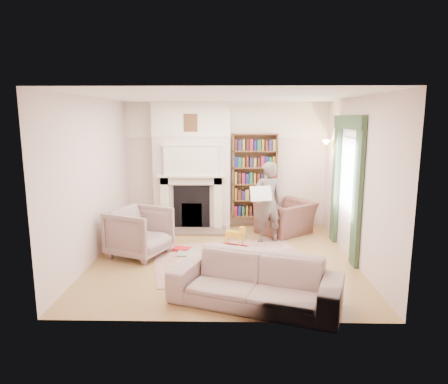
{
  "coord_description": "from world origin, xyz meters",
  "views": [
    {
      "loc": [
        0.14,
        -6.75,
        2.45
      ],
      "look_at": [
        0.0,
        0.25,
        1.15
      ],
      "focal_mm": 32.0,
      "sensor_mm": 36.0,
      "label": 1
    }
  ],
  "objects_px": {
    "armchair_left": "(140,232)",
    "sofa": "(255,281)",
    "man_reading": "(268,202)",
    "paraffin_heater": "(165,221)",
    "bookcase": "(255,176)",
    "rocking_horse": "(234,237)",
    "coffee_table": "(300,278)",
    "armchair_reading": "(286,218)"
  },
  "relations": [
    {
      "from": "armchair_reading",
      "to": "sofa",
      "type": "bearing_deg",
      "value": 36.73
    },
    {
      "from": "man_reading",
      "to": "coffee_table",
      "type": "bearing_deg",
      "value": 81.99
    },
    {
      "from": "armchair_reading",
      "to": "paraffin_heater",
      "type": "distance_m",
      "value": 2.6
    },
    {
      "from": "armchair_reading",
      "to": "paraffin_heater",
      "type": "bearing_deg",
      "value": -38.54
    },
    {
      "from": "sofa",
      "to": "rocking_horse",
      "type": "distance_m",
      "value": 2.36
    },
    {
      "from": "armchair_reading",
      "to": "sofa",
      "type": "height_order",
      "value": "armchair_reading"
    },
    {
      "from": "bookcase",
      "to": "coffee_table",
      "type": "height_order",
      "value": "bookcase"
    },
    {
      "from": "bookcase",
      "to": "man_reading",
      "type": "relative_size",
      "value": 1.14
    },
    {
      "from": "armchair_left",
      "to": "man_reading",
      "type": "height_order",
      "value": "man_reading"
    },
    {
      "from": "armchair_left",
      "to": "rocking_horse",
      "type": "height_order",
      "value": "armchair_left"
    },
    {
      "from": "coffee_table",
      "to": "paraffin_heater",
      "type": "relative_size",
      "value": 1.27
    },
    {
      "from": "armchair_reading",
      "to": "paraffin_heater",
      "type": "xyz_separation_m",
      "value": [
        -2.6,
        -0.02,
        -0.07
      ]
    },
    {
      "from": "bookcase",
      "to": "paraffin_heater",
      "type": "height_order",
      "value": "bookcase"
    },
    {
      "from": "rocking_horse",
      "to": "coffee_table",
      "type": "bearing_deg",
      "value": -43.28
    },
    {
      "from": "bookcase",
      "to": "paraffin_heater",
      "type": "xyz_separation_m",
      "value": [
        -1.95,
        -0.57,
        -0.9
      ]
    },
    {
      "from": "armchair_reading",
      "to": "armchair_left",
      "type": "relative_size",
      "value": 1.12
    },
    {
      "from": "armchair_left",
      "to": "sofa",
      "type": "height_order",
      "value": "armchair_left"
    },
    {
      "from": "sofa",
      "to": "man_reading",
      "type": "height_order",
      "value": "man_reading"
    },
    {
      "from": "man_reading",
      "to": "coffee_table",
      "type": "xyz_separation_m",
      "value": [
        0.26,
        -2.4,
        -0.58
      ]
    },
    {
      "from": "bookcase",
      "to": "armchair_reading",
      "type": "relative_size",
      "value": 1.73
    },
    {
      "from": "bookcase",
      "to": "paraffin_heater",
      "type": "distance_m",
      "value": 2.22
    },
    {
      "from": "man_reading",
      "to": "armchair_reading",
      "type": "bearing_deg",
      "value": -140.95
    },
    {
      "from": "bookcase",
      "to": "man_reading",
      "type": "distance_m",
      "value": 1.22
    },
    {
      "from": "armchair_reading",
      "to": "coffee_table",
      "type": "bearing_deg",
      "value": 47.23
    },
    {
      "from": "man_reading",
      "to": "rocking_horse",
      "type": "height_order",
      "value": "man_reading"
    },
    {
      "from": "paraffin_heater",
      "to": "bookcase",
      "type": "bearing_deg",
      "value": 16.24
    },
    {
      "from": "coffee_table",
      "to": "sofa",
      "type": "bearing_deg",
      "value": -136.53
    },
    {
      "from": "armchair_left",
      "to": "rocking_horse",
      "type": "bearing_deg",
      "value": -51.64
    },
    {
      "from": "armchair_reading",
      "to": "coffee_table",
      "type": "relative_size",
      "value": 1.53
    },
    {
      "from": "armchair_reading",
      "to": "armchair_left",
      "type": "height_order",
      "value": "armchair_left"
    },
    {
      "from": "coffee_table",
      "to": "rocking_horse",
      "type": "relative_size",
      "value": 1.42
    },
    {
      "from": "rocking_horse",
      "to": "paraffin_heater",
      "type": "bearing_deg",
      "value": 168.87
    },
    {
      "from": "armchair_reading",
      "to": "sofa",
      "type": "xyz_separation_m",
      "value": [
        -0.85,
        -3.34,
        -0.02
      ]
    },
    {
      "from": "bookcase",
      "to": "paraffin_heater",
      "type": "bearing_deg",
      "value": -163.76
    },
    {
      "from": "man_reading",
      "to": "paraffin_heater",
      "type": "relative_size",
      "value": 2.94
    },
    {
      "from": "armchair_left",
      "to": "rocking_horse",
      "type": "xyz_separation_m",
      "value": [
        1.7,
        0.46,
        -0.22
      ]
    },
    {
      "from": "paraffin_heater",
      "to": "rocking_horse",
      "type": "height_order",
      "value": "paraffin_heater"
    },
    {
      "from": "man_reading",
      "to": "paraffin_heater",
      "type": "distance_m",
      "value": 2.29
    },
    {
      "from": "sofa",
      "to": "bookcase",
      "type": "bearing_deg",
      "value": 106.45
    },
    {
      "from": "armchair_reading",
      "to": "man_reading",
      "type": "bearing_deg",
      "value": 14.07
    },
    {
      "from": "armchair_left",
      "to": "man_reading",
      "type": "distance_m",
      "value": 2.54
    },
    {
      "from": "sofa",
      "to": "coffee_table",
      "type": "bearing_deg",
      "value": 46.66
    }
  ]
}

